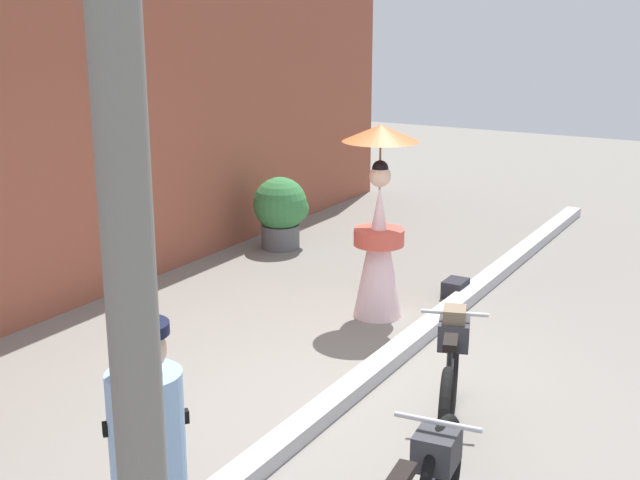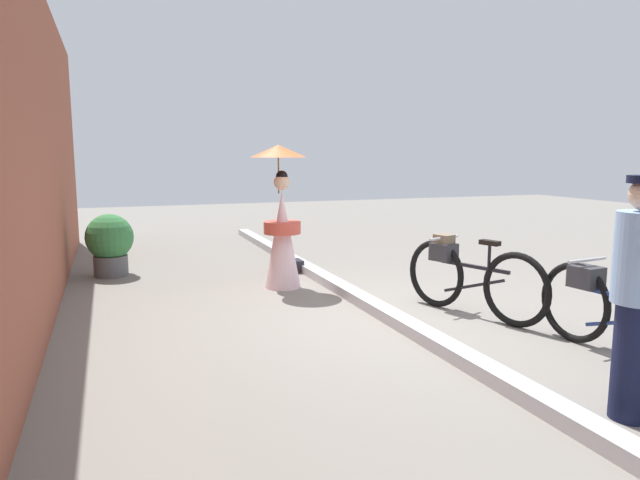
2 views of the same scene
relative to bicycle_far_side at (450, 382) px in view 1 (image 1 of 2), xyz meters
The scene contains 8 objects.
ground_plane 1.04m from the bicycle_far_side, 78.42° to the left, with size 30.00×30.00×0.00m, color gray.
building_wall 4.68m from the bicycle_far_side, 87.58° to the left, with size 14.00×0.40×3.64m, color brown.
sidewalk_curb 1.02m from the bicycle_far_side, 78.42° to the left, with size 14.00×0.20×0.12m, color #B2B2B7.
bicycle_far_side is the anchor object (origin of this frame).
person_with_parasol 2.57m from the bicycle_far_side, 37.74° to the left, with size 0.74×0.74×1.88m.
potted_plant_by_door 5.13m from the bicycle_far_side, 45.84° to the left, with size 0.69×0.68×0.91m.
backpack_on_pavement 3.12m from the bicycle_far_side, 20.39° to the left, with size 0.30×0.21×0.18m.
utility_pole 3.61m from the bicycle_far_side, behind, with size 0.18×0.18×4.80m, color slate.
Camera 1 is at (-5.25, -2.83, 2.93)m, focal length 47.26 mm.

